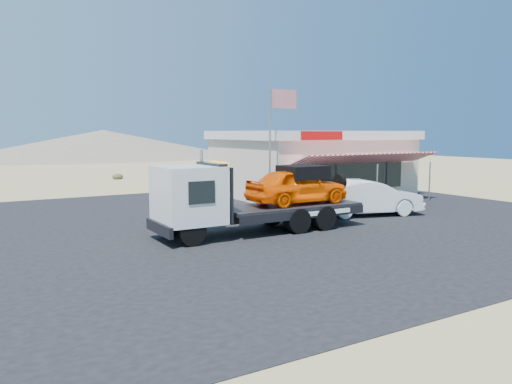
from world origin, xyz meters
TOP-DOWN VIEW (x-y plane):
  - ground at (0.00, 0.00)m, footprint 120.00×120.00m
  - asphalt_lot at (2.00, 3.00)m, footprint 32.00×24.00m
  - tow_truck at (1.68, 0.70)m, footprint 8.25×2.45m
  - white_sedan at (8.16, 1.46)m, footprint 5.25×3.03m
  - jerky_store at (10.50, 8.97)m, footprint 10.40×9.97m
  - flagpole at (4.93, 4.50)m, footprint 1.55×0.10m

SIDE VIEW (x-z plane):
  - ground at x=0.00m, z-range 0.00..0.00m
  - asphalt_lot at x=2.00m, z-range 0.00..0.02m
  - white_sedan at x=8.16m, z-range 0.02..1.66m
  - tow_truck at x=1.68m, z-range 0.11..2.86m
  - jerky_store at x=10.50m, z-range 0.04..3.94m
  - flagpole at x=4.93m, z-range 0.76..6.76m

